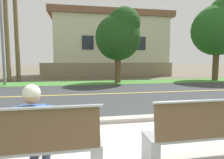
{
  "coord_description": "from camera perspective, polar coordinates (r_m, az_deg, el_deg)",
  "views": [
    {
      "loc": [
        -0.65,
        -2.23,
        1.55
      ],
      "look_at": [
        0.38,
        3.3,
        1.0
      ],
      "focal_mm": 30.13,
      "sensor_mm": 36.0,
      "label": 1
    }
  ],
  "objects": [
    {
      "name": "garden_wall",
      "position": [
        18.43,
        -0.69,
        2.91
      ],
      "size": [
        13.0,
        0.36,
        1.4
      ],
      "primitive_type": "cube",
      "color": "gray",
      "rests_on": "ground_plane"
    },
    {
      "name": "street_asphalt",
      "position": [
        8.89,
        -6.17,
        -4.48
      ],
      "size": [
        52.0,
        8.0,
        0.01
      ],
      "primitive_type": "cube",
      "color": "#383A3D",
      "rests_on": "ground_plane"
    },
    {
      "name": "streetlamp",
      "position": [
        14.35,
        -30.23,
        14.45
      ],
      "size": [
        0.24,
        2.1,
        6.9
      ],
      "color": "gray",
      "rests_on": "ground_plane"
    },
    {
      "name": "road_centre_line",
      "position": [
        8.89,
        -6.17,
        -4.44
      ],
      "size": [
        48.0,
        0.14,
        0.01
      ],
      "primitive_type": "cube",
      "color": "#E0CC4C",
      "rests_on": "ground_plane"
    },
    {
      "name": "ground_plane",
      "position": [
        10.37,
        -6.8,
        -3.07
      ],
      "size": [
        140.0,
        140.0,
        0.0
      ],
      "primitive_type": "plane",
      "color": "#665B4C"
    },
    {
      "name": "shade_tree_left",
      "position": [
        13.71,
        2.28,
        13.54
      ],
      "size": [
        3.23,
        3.23,
        5.33
      ],
      "color": "brown",
      "rests_on": "ground_plane"
    },
    {
      "name": "house_across_street",
      "position": [
        21.72,
        -0.86,
        10.32
      ],
      "size": [
        12.48,
        6.91,
        6.62
      ],
      "color": "beige",
      "rests_on": "ground_plane"
    },
    {
      "name": "bench_left",
      "position": [
        2.78,
        -26.12,
        -17.87
      ],
      "size": [
        2.09,
        0.48,
        1.01
      ],
      "color": "#9EA0A8",
      "rests_on": "ground_plane"
    },
    {
      "name": "bench_right",
      "position": [
        3.36,
        28.21,
        -13.85
      ],
      "size": [
        2.09,
        0.48,
        1.01
      ],
      "color": "#9EA0A8",
      "rests_on": "ground_plane"
    },
    {
      "name": "curb_edge",
      "position": [
        4.86,
        -2.38,
        -12.32
      ],
      "size": [
        44.0,
        0.3,
        0.11
      ],
      "primitive_type": "cube",
      "color": "#ADA89E",
      "rests_on": "ground_plane"
    },
    {
      "name": "seated_person_blue",
      "position": [
        2.83,
        -22.43,
        -12.78
      ],
      "size": [
        0.52,
        0.68,
        1.25
      ],
      "color": "#333D56",
      "rests_on": "ground_plane"
    },
    {
      "name": "shade_tree_centre",
      "position": [
        17.87,
        29.88,
        13.81
      ],
      "size": [
        4.05,
        4.05,
        6.68
      ],
      "color": "brown",
      "rests_on": "ground_plane"
    },
    {
      "name": "far_verge_grass",
      "position": [
        13.66,
        -7.71,
        -0.97
      ],
      "size": [
        48.0,
        2.8,
        0.02
      ],
      "primitive_type": "cube",
      "color": "#478438",
      "rests_on": "ground_plane"
    }
  ]
}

